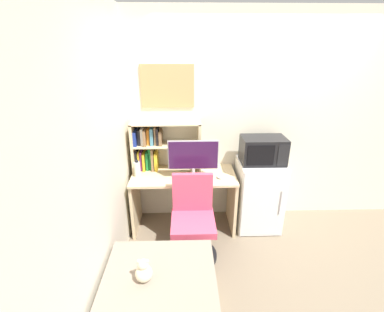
{
  "coord_description": "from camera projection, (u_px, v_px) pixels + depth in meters",
  "views": [
    {
      "loc": [
        -0.91,
        -3.2,
        2.17
      ],
      "look_at": [
        -0.83,
        -0.33,
        0.99
      ],
      "focal_mm": 25.05,
      "sensor_mm": 36.0,
      "label": 1
    }
  ],
  "objects": [
    {
      "name": "wall_back",
      "position": [
        289.0,
        122.0,
        3.34
      ],
      "size": [
        6.4,
        0.04,
        2.6
      ],
      "primitive_type": "cube",
      "color": "silver",
      "rests_on": "ground_plane"
    },
    {
      "name": "mini_fridge",
      "position": [
        258.0,
        195.0,
        3.37
      ],
      "size": [
        0.53,
        0.53,
        0.89
      ],
      "color": "white",
      "rests_on": "ground_plane"
    },
    {
      "name": "wall_left",
      "position": [
        79.0,
        187.0,
        1.79
      ],
      "size": [
        0.04,
        4.4,
        2.6
      ],
      "primitive_type": "cube",
      "color": "silver",
      "rests_on": "ground_plane"
    },
    {
      "name": "desk_chair",
      "position": [
        193.0,
        224.0,
        2.9
      ],
      "size": [
        0.53,
        0.53,
        0.92
      ],
      "color": "black",
      "rests_on": "ground_plane"
    },
    {
      "name": "bed",
      "position": [
        160.0,
        305.0,
        2.15
      ],
      "size": [
        0.92,
        0.95,
        0.5
      ],
      "color": "beige",
      "rests_on": "ground_plane"
    },
    {
      "name": "hutch_bookshelf",
      "position": [
        156.0,
        145.0,
        3.26
      ],
      "size": [
        0.83,
        0.26,
        0.6
      ],
      "color": "beige",
      "rests_on": "desk"
    },
    {
      "name": "wall_corkboard",
      "position": [
        167.0,
        86.0,
        3.1
      ],
      "size": [
        0.62,
        0.02,
        0.49
      ],
      "primitive_type": "cube",
      "color": "tan"
    },
    {
      "name": "water_bottle",
      "position": [
        137.0,
        169.0,
        3.14
      ],
      "size": [
        0.07,
        0.07,
        0.21
      ],
      "color": "silver",
      "rests_on": "desk"
    },
    {
      "name": "desk",
      "position": [
        184.0,
        191.0,
        3.31
      ],
      "size": [
        1.25,
        0.59,
        0.74
      ],
      "color": "beige",
      "rests_on": "ground_plane"
    },
    {
      "name": "monitor",
      "position": [
        193.0,
        157.0,
        3.05
      ],
      "size": [
        0.58,
        0.17,
        0.46
      ],
      "color": "#B7B7BC",
      "rests_on": "desk"
    },
    {
      "name": "computer_mouse",
      "position": [
        220.0,
        177.0,
        3.14
      ],
      "size": [
        0.07,
        0.09,
        0.03
      ],
      "primitive_type": "ellipsoid",
      "color": "silver",
      "rests_on": "desk"
    },
    {
      "name": "keyboard",
      "position": [
        194.0,
        177.0,
        3.14
      ],
      "size": [
        0.4,
        0.14,
        0.02
      ],
      "primitive_type": "cube",
      "color": "silver",
      "rests_on": "desk"
    },
    {
      "name": "microwave",
      "position": [
        263.0,
        150.0,
        3.14
      ],
      "size": [
        0.51,
        0.34,
        0.31
      ],
      "color": "black",
      "rests_on": "mini_fridge"
    },
    {
      "name": "teddy_bear",
      "position": [
        144.0,
        271.0,
        2.03
      ],
      "size": [
        0.13,
        0.13,
        0.2
      ],
      "color": "beige",
      "rests_on": "bed"
    }
  ]
}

